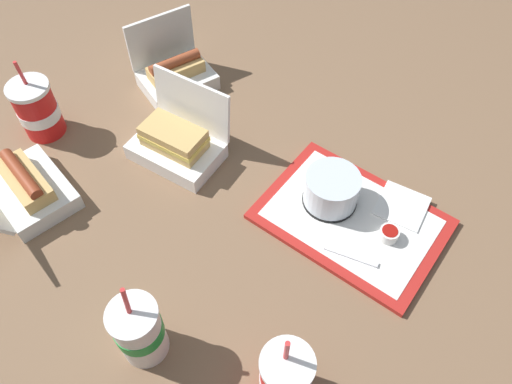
{
  "coord_description": "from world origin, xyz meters",
  "views": [
    {
      "loc": [
        -0.29,
        0.54,
        0.88
      ],
      "look_at": [
        -0.02,
        -0.01,
        0.05
      ],
      "focal_mm": 35.0,
      "sensor_mm": 36.0,
      "label": 1
    }
  ],
  "objects_px": {
    "cake_container": "(331,190)",
    "soda_cup_center": "(285,378)",
    "plastic_fork": "(351,256)",
    "soda_cup_front": "(139,331)",
    "clamshell_hotdog_center": "(175,72)",
    "ketchup_cup": "(389,234)",
    "clamshell_hotdog_right": "(22,189)",
    "clamshell_sandwich_left": "(177,142)",
    "soda_cup_left": "(38,110)",
    "food_tray": "(351,219)"
  },
  "relations": [
    {
      "from": "clamshell_hotdog_center",
      "to": "cake_container",
      "type": "bearing_deg",
      "value": 159.35
    },
    {
      "from": "clamshell_hotdog_center",
      "to": "soda_cup_front",
      "type": "height_order",
      "value": "soda_cup_front"
    },
    {
      "from": "clamshell_hotdog_right",
      "to": "soda_cup_center",
      "type": "distance_m",
      "value": 0.67
    },
    {
      "from": "soda_cup_left",
      "to": "soda_cup_front",
      "type": "bearing_deg",
      "value": 146.26
    },
    {
      "from": "cake_container",
      "to": "clamshell_hotdog_center",
      "type": "bearing_deg",
      "value": -20.65
    },
    {
      "from": "clamshell_hotdog_center",
      "to": "soda_cup_front",
      "type": "distance_m",
      "value": 0.7
    },
    {
      "from": "plastic_fork",
      "to": "soda_cup_front",
      "type": "bearing_deg",
      "value": 47.47
    },
    {
      "from": "cake_container",
      "to": "soda_cup_front",
      "type": "distance_m",
      "value": 0.47
    },
    {
      "from": "clamshell_hotdog_center",
      "to": "clamshell_hotdog_right",
      "type": "height_order",
      "value": "clamshell_hotdog_center"
    },
    {
      "from": "ketchup_cup",
      "to": "plastic_fork",
      "type": "relative_size",
      "value": 0.36
    },
    {
      "from": "ketchup_cup",
      "to": "soda_cup_center",
      "type": "bearing_deg",
      "value": 79.2
    },
    {
      "from": "clamshell_hotdog_center",
      "to": "soda_cup_left",
      "type": "xyz_separation_m",
      "value": [
        0.2,
        0.28,
        0.03
      ]
    },
    {
      "from": "clamshell_hotdog_center",
      "to": "soda_cup_left",
      "type": "relative_size",
      "value": 1.12
    },
    {
      "from": "clamshell_hotdog_center",
      "to": "ketchup_cup",
      "type": "bearing_deg",
      "value": 160.81
    },
    {
      "from": "cake_container",
      "to": "clamshell_sandwich_left",
      "type": "bearing_deg",
      "value": 2.98
    },
    {
      "from": "cake_container",
      "to": "plastic_fork",
      "type": "xyz_separation_m",
      "value": [
        -0.09,
        0.11,
        -0.03
      ]
    },
    {
      "from": "clamshell_sandwich_left",
      "to": "cake_container",
      "type": "bearing_deg",
      "value": -177.02
    },
    {
      "from": "cake_container",
      "to": "clamshell_hotdog_right",
      "type": "bearing_deg",
      "value": 24.91
    },
    {
      "from": "plastic_fork",
      "to": "soda_cup_center",
      "type": "relative_size",
      "value": 0.53
    },
    {
      "from": "plastic_fork",
      "to": "soda_cup_left",
      "type": "height_order",
      "value": "soda_cup_left"
    },
    {
      "from": "cake_container",
      "to": "soda_cup_left",
      "type": "xyz_separation_m",
      "value": [
        0.69,
        0.09,
        0.02
      ]
    },
    {
      "from": "clamshell_hotdog_center",
      "to": "soda_cup_front",
      "type": "xyz_separation_m",
      "value": [
        -0.32,
        0.62,
        0.03
      ]
    },
    {
      "from": "soda_cup_front",
      "to": "soda_cup_center",
      "type": "bearing_deg",
      "value": -171.67
    },
    {
      "from": "food_tray",
      "to": "clamshell_hotdog_center",
      "type": "relative_size",
      "value": 1.84
    },
    {
      "from": "food_tray",
      "to": "clamshell_hotdog_center",
      "type": "bearing_deg",
      "value": -20.54
    },
    {
      "from": "clamshell_sandwich_left",
      "to": "soda_cup_left",
      "type": "distance_m",
      "value": 0.34
    },
    {
      "from": "ketchup_cup",
      "to": "clamshell_hotdog_right",
      "type": "xyz_separation_m",
      "value": [
        0.73,
        0.24,
        0.01
      ]
    },
    {
      "from": "cake_container",
      "to": "soda_cup_left",
      "type": "relative_size",
      "value": 0.58
    },
    {
      "from": "ketchup_cup",
      "to": "soda_cup_front",
      "type": "xyz_separation_m",
      "value": [
        0.32,
        0.4,
        0.05
      ]
    },
    {
      "from": "ketchup_cup",
      "to": "soda_cup_front",
      "type": "bearing_deg",
      "value": 51.34
    },
    {
      "from": "clamshell_hotdog_right",
      "to": "clamshell_hotdog_center",
      "type": "bearing_deg",
      "value": -101.73
    },
    {
      "from": "food_tray",
      "to": "ketchup_cup",
      "type": "bearing_deg",
      "value": 170.41
    },
    {
      "from": "soda_cup_front",
      "to": "clamshell_hotdog_center",
      "type": "bearing_deg",
      "value": -63.1
    },
    {
      "from": "cake_container",
      "to": "soda_cup_center",
      "type": "relative_size",
      "value": 0.57
    },
    {
      "from": "ketchup_cup",
      "to": "soda_cup_left",
      "type": "distance_m",
      "value": 0.84
    },
    {
      "from": "cake_container",
      "to": "clamshell_sandwich_left",
      "type": "distance_m",
      "value": 0.36
    },
    {
      "from": "plastic_fork",
      "to": "soda_cup_left",
      "type": "bearing_deg",
      "value": -4.34
    },
    {
      "from": "clamshell_hotdog_center",
      "to": "clamshell_hotdog_right",
      "type": "relative_size",
      "value": 0.81
    },
    {
      "from": "plastic_fork",
      "to": "clamshell_hotdog_right",
      "type": "height_order",
      "value": "clamshell_hotdog_right"
    },
    {
      "from": "soda_cup_center",
      "to": "plastic_fork",
      "type": "bearing_deg",
      "value": -93.31
    },
    {
      "from": "food_tray",
      "to": "plastic_fork",
      "type": "bearing_deg",
      "value": 108.22
    },
    {
      "from": "plastic_fork",
      "to": "clamshell_hotdog_right",
      "type": "distance_m",
      "value": 0.7
    },
    {
      "from": "food_tray",
      "to": "ketchup_cup",
      "type": "relative_size",
      "value": 10.33
    },
    {
      "from": "food_tray",
      "to": "ketchup_cup",
      "type": "xyz_separation_m",
      "value": [
        -0.08,
        0.01,
        0.02
      ]
    },
    {
      "from": "plastic_fork",
      "to": "soda_cup_front",
      "type": "xyz_separation_m",
      "value": [
        0.27,
        0.32,
        0.06
      ]
    },
    {
      "from": "cake_container",
      "to": "soda_cup_center",
      "type": "distance_m",
      "value": 0.4
    },
    {
      "from": "clamshell_sandwich_left",
      "to": "ketchup_cup",
      "type": "bearing_deg",
      "value": 178.27
    },
    {
      "from": "food_tray",
      "to": "soda_cup_front",
      "type": "distance_m",
      "value": 0.48
    },
    {
      "from": "clamshell_sandwich_left",
      "to": "soda_cup_left",
      "type": "bearing_deg",
      "value": 12.54
    },
    {
      "from": "cake_container",
      "to": "clamshell_hotdog_center",
      "type": "relative_size",
      "value": 0.52
    }
  ]
}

